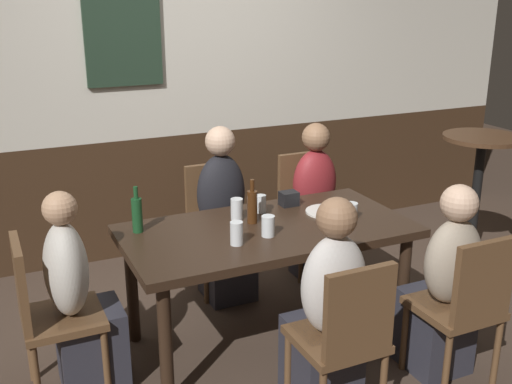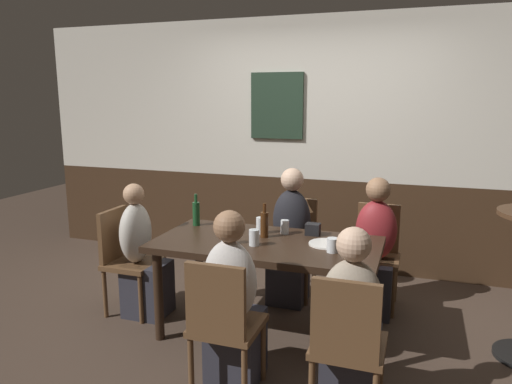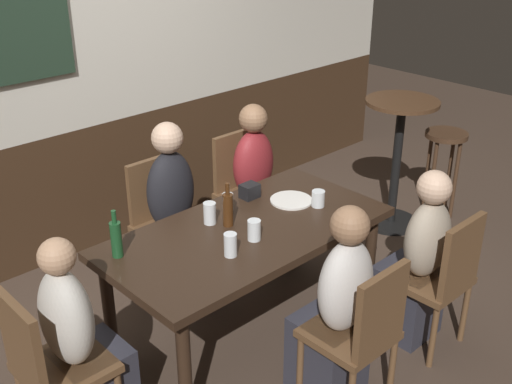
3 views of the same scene
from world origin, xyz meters
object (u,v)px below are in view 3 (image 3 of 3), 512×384
object	(u,v)px
chair_head_west	(49,363)
person_right_near	(416,269)
person_right_far	(258,193)
person_mid_far	(177,224)
chair_right_near	(441,275)
condiment_caddy	(250,191)
pint_glass_amber	(254,231)
person_head_west	(82,353)
beer_glass_tall	(210,215)
tumbler_water	(230,246)
dining_table	(247,241)
beer_bottle_brown	(228,209)
chair_mid_near	(361,330)
pint_glass_stout	(318,200)
bar_stool	(445,150)
chair_right_far	(243,185)
plate_white_large	(291,200)
chair_mid_far	(162,217)
person_mid_near	(336,318)
beer_bottle_green	(116,238)
side_bar_table	(397,154)
pint_glass_pale	(228,203)

from	to	relation	value
chair_head_west	person_right_near	distance (m)	2.09
person_right_far	person_mid_far	bearing A→B (deg)	179.88
chair_right_near	condiment_caddy	bearing A→B (deg)	111.56
chair_head_west	pint_glass_amber	xyz separation A→B (m)	(1.19, -0.12, 0.29)
person_head_west	person_right_far	distance (m)	1.94
beer_glass_tall	person_right_near	bearing A→B (deg)	-45.91
person_right_far	tumbler_water	bearing A→B (deg)	-139.87
dining_table	beer_glass_tall	size ratio (longest dim) A/B	12.94
person_head_west	beer_bottle_brown	bearing A→B (deg)	5.62
chair_mid_near	pint_glass_stout	xyz separation A→B (m)	(0.51, 0.75, 0.29)
chair_mid_near	person_right_far	world-z (taller)	person_right_far
bar_stool	dining_table	bearing A→B (deg)	-177.43
chair_right_far	chair_right_near	distance (m)	1.68
pint_glass_amber	plate_white_large	size ratio (longest dim) A/B	0.45
chair_mid_near	person_right_near	bearing A→B (deg)	12.62
chair_mid_far	condiment_caddy	xyz separation A→B (m)	(0.29, -0.56, 0.29)
person_mid_near	beer_bottle_green	world-z (taller)	person_mid_near
chair_right_near	bar_stool	xyz separation A→B (m)	(1.55, 0.94, 0.07)
person_right_near	dining_table	bearing A→B (deg)	137.25
chair_mid_near	condiment_caddy	world-z (taller)	chair_mid_near
side_bar_table	person_mid_far	bearing A→B (deg)	166.89
chair_right_near	side_bar_table	size ratio (longest dim) A/B	0.84
person_right_near	beer_bottle_brown	world-z (taller)	person_right_near
tumbler_water	dining_table	bearing A→B (deg)	31.32
beer_glass_tall	beer_bottle_brown	bearing A→B (deg)	-56.89
pint_glass_stout	pint_glass_amber	bearing A→B (deg)	-176.67
person_mid_near	condiment_caddy	size ratio (longest dim) A/B	10.37
chair_mid_near	beer_bottle_brown	distance (m)	1.01
person_mid_near	pint_glass_amber	distance (m)	0.64
beer_bottle_green	bar_stool	bearing A→B (deg)	-2.70
pint_glass_pale	person_right_near	bearing A→B (deg)	-54.35
person_head_west	side_bar_table	size ratio (longest dim) A/B	1.06
person_right_near	pint_glass_stout	size ratio (longest dim) A/B	11.01
dining_table	bar_stool	distance (m)	2.29
chair_right_far	person_mid_far	xyz separation A→B (m)	(-0.73, -0.16, 0.01)
chair_right_near	person_head_west	size ratio (longest dim) A/B	0.79
chair_right_near	condiment_caddy	xyz separation A→B (m)	(-0.44, 1.13, 0.29)
plate_white_large	pint_glass_amber	bearing A→B (deg)	-158.93
beer_bottle_green	plate_white_large	size ratio (longest dim) A/B	1.02
person_mid_far	pint_glass_stout	world-z (taller)	person_mid_far
person_right_near	bar_stool	bearing A→B (deg)	26.63
tumbler_water	chair_right_far	bearing A→B (deg)	45.18
chair_right_far	person_head_west	world-z (taller)	person_head_west
person_right_near	beer_bottle_green	world-z (taller)	person_right_near
chair_right_far	beer_bottle_green	bearing A→B (deg)	-157.30
chair_right_far	beer_bottle_brown	size ratio (longest dim) A/B	3.32
person_right_far	side_bar_table	size ratio (longest dim) A/B	1.09
chair_mid_far	person_right_near	xyz separation A→B (m)	(0.73, -1.52, -0.03)
person_head_west	tumbler_water	bearing A→B (deg)	-10.96
person_mid_far	condiment_caddy	size ratio (longest dim) A/B	10.83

